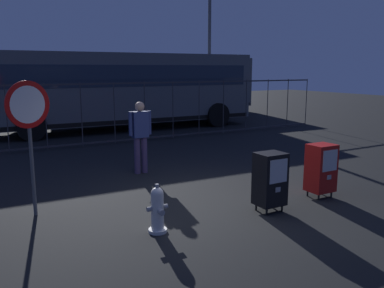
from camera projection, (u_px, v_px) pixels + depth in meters
The scene contains 10 objects.
ground_plane at pixel (211, 206), 7.19m from camera, with size 60.00×60.00×0.00m, color black.
fire_hydrant at pixel (157, 210), 5.96m from camera, with size 0.33×0.32×0.75m.
newspaper_box_primary at pixel (270, 179), 6.82m from camera, with size 0.48×0.42×1.02m.
newspaper_box_secondary at pixel (321, 168), 7.58m from camera, with size 0.48×0.42×1.02m.
stop_sign at pixel (29, 120), 6.43m from camera, with size 0.71×0.31×2.23m.
pedestrian at pixel (140, 133), 9.28m from camera, with size 0.55×0.22×1.67m.
fence_barrier at pixel (98, 114), 12.70m from camera, with size 18.03×0.04×2.00m.
bus_near at pixel (123, 87), 16.09m from camera, with size 10.58×3.05×3.00m.
bus_far at pixel (156, 82), 21.41m from camera, with size 10.62×3.24×3.00m.
street_light_near_right at pixel (210, 21), 17.51m from camera, with size 0.32×0.32×7.74m.
Camera 1 is at (-3.68, -5.80, 2.41)m, focal length 37.63 mm.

